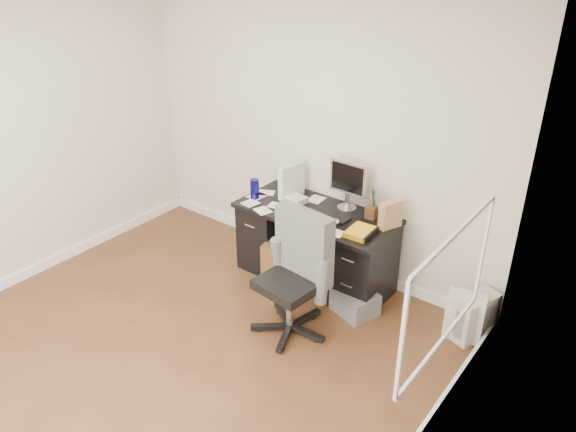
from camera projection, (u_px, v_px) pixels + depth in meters
name	position (u px, v px, depth m)	size (l,w,h in m)	color
ground	(168.00, 357.00, 4.54)	(4.00, 4.00, 0.00)	#4A2A18
room_shell	(150.00, 167.00, 3.78)	(4.02, 4.02, 2.71)	beige
desk	(315.00, 244.00, 5.37)	(1.50, 0.70, 0.75)	black
loose_papers	(295.00, 207.00, 5.28)	(1.10, 0.60, 0.00)	white
lcd_monitor	(348.00, 185.00, 5.14)	(0.38, 0.22, 0.48)	silver
keyboard	(329.00, 215.00, 5.11)	(0.40, 0.14, 0.02)	black
computer_mouse	(336.00, 222.00, 4.95)	(0.06, 0.06, 0.06)	silver
travel_mug	(255.00, 189.00, 5.41)	(0.09, 0.09, 0.19)	navy
white_binder	(291.00, 181.00, 5.41)	(0.13, 0.29, 0.34)	silver
magazine_file	(391.00, 214.00, 4.87)	(0.11, 0.21, 0.25)	#AB7E52
pen_cup	(372.00, 204.00, 5.02)	(0.11, 0.11, 0.28)	brown
yellow_book	(361.00, 232.00, 4.80)	(0.21, 0.26, 0.05)	yellow
paper_remote	(306.00, 219.00, 5.04)	(0.26, 0.21, 0.02)	white
office_chair	(290.00, 277.00, 4.60)	(0.61, 0.61, 1.08)	#565856
pc_tower	(475.00, 317.00, 4.69)	(0.18, 0.39, 0.39)	#B9B3A7
shopping_bag	(464.00, 316.00, 4.68)	(0.31, 0.22, 0.42)	silver
wicker_basket	(291.00, 261.00, 5.44)	(0.44, 0.44, 0.44)	#523A18
desk_printer	(355.00, 302.00, 5.02)	(0.37, 0.30, 0.22)	slate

